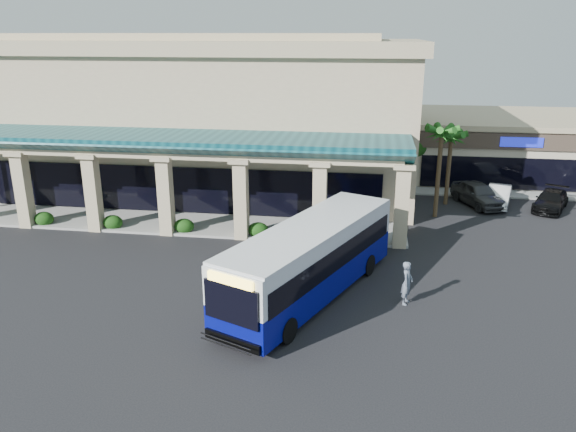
% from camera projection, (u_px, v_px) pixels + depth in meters
% --- Properties ---
extents(ground, '(110.00, 110.00, 0.00)m').
position_uv_depth(ground, '(278.00, 278.00, 27.39)').
color(ground, black).
extents(main_building, '(30.80, 14.80, 11.35)m').
position_uv_depth(main_building, '(208.00, 113.00, 41.78)').
color(main_building, tan).
rests_on(main_building, ground).
extents(arcade, '(30.00, 6.20, 5.70)m').
position_uv_depth(arcade, '(167.00, 181.00, 34.02)').
color(arcade, '#0B3B44').
rests_on(arcade, ground).
extents(strip_mall, '(22.50, 12.50, 4.90)m').
position_uv_depth(strip_mall, '(539.00, 146.00, 46.59)').
color(strip_mall, beige).
rests_on(strip_mall, ground).
extents(palm_0, '(2.40, 2.40, 6.60)m').
position_uv_depth(palm_0, '(439.00, 167.00, 35.47)').
color(palm_0, '#1C5416').
rests_on(palm_0, ground).
extents(palm_1, '(2.40, 2.40, 5.80)m').
position_uv_depth(palm_1, '(449.00, 163.00, 38.27)').
color(palm_1, '#1C5416').
rests_on(palm_1, ground).
extents(broadleaf_tree, '(2.60, 2.60, 4.81)m').
position_uv_depth(broadleaf_tree, '(414.00, 154.00, 43.41)').
color(broadleaf_tree, '#13360C').
rests_on(broadleaf_tree, ground).
extents(transit_bus, '(7.37, 12.22, 3.38)m').
position_uv_depth(transit_bus, '(311.00, 262.00, 25.01)').
color(transit_bus, '#060B75').
rests_on(transit_bus, ground).
extents(pedestrian, '(0.66, 0.83, 1.98)m').
position_uv_depth(pedestrian, '(407.00, 283.00, 24.53)').
color(pedestrian, slate).
rests_on(pedestrian, ground).
extents(car_silver, '(3.63, 5.19, 1.64)m').
position_uv_depth(car_silver, '(478.00, 194.00, 38.63)').
color(car_silver, '#3A3B3D').
rests_on(car_silver, ground).
extents(car_white, '(2.53, 4.42, 1.38)m').
position_uv_depth(car_white, '(499.00, 196.00, 38.63)').
color(car_white, white).
rests_on(car_white, ground).
extents(car_red, '(3.49, 4.78, 1.29)m').
position_uv_depth(car_red, '(551.00, 200.00, 37.74)').
color(car_red, black).
rests_on(car_red, ground).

